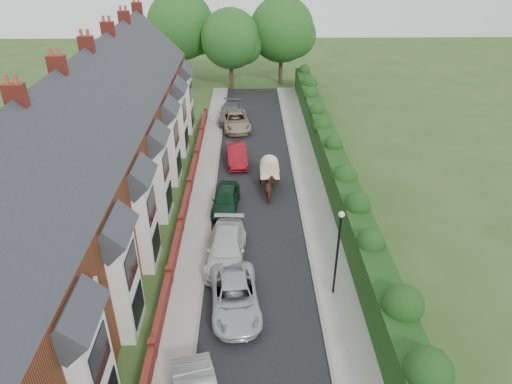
# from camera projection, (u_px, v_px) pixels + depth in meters

# --- Properties ---
(ground) EXTENTS (140.00, 140.00, 0.00)m
(ground) POSITION_uv_depth(u_px,v_px,m) (272.00, 356.00, 20.66)
(ground) COLOR #2D4C1E
(ground) RESTS_ON ground
(road) EXTENTS (6.00, 58.00, 0.02)m
(road) POSITION_uv_depth(u_px,v_px,m) (257.00, 221.00, 30.18)
(road) COLOR black
(road) RESTS_ON ground
(pavement_hedge_side) EXTENTS (2.20, 58.00, 0.12)m
(pavement_hedge_side) POSITION_uv_depth(u_px,v_px,m) (319.00, 220.00, 30.22)
(pavement_hedge_side) COLOR #9B9992
(pavement_hedge_side) RESTS_ON ground
(pavement_house_side) EXTENTS (1.70, 58.00, 0.12)m
(pavement_house_side) POSITION_uv_depth(u_px,v_px,m) (199.00, 221.00, 30.10)
(pavement_house_side) COLOR #9B9992
(pavement_house_side) RESTS_ON ground
(kerb_hedge_side) EXTENTS (0.18, 58.00, 0.13)m
(kerb_hedge_side) POSITION_uv_depth(u_px,v_px,m) (303.00, 220.00, 30.20)
(kerb_hedge_side) COLOR gray
(kerb_hedge_side) RESTS_ON ground
(kerb_house_side) EXTENTS (0.18, 58.00, 0.13)m
(kerb_house_side) POSITION_uv_depth(u_px,v_px,m) (211.00, 221.00, 30.11)
(kerb_house_side) COLOR gray
(kerb_house_side) RESTS_ON ground
(hedge) EXTENTS (2.10, 58.00, 2.85)m
(hedge) POSITION_uv_depth(u_px,v_px,m) (348.00, 200.00, 29.47)
(hedge) COLOR #163A12
(hedge) RESTS_ON ground
(terrace_row) EXTENTS (9.05, 40.50, 11.50)m
(terrace_row) POSITION_uv_depth(u_px,v_px,m) (82.00, 169.00, 26.91)
(terrace_row) COLOR brown
(terrace_row) RESTS_ON ground
(garden_wall_row) EXTENTS (0.35, 40.35, 1.10)m
(garden_wall_row) POSITION_uv_depth(u_px,v_px,m) (181.00, 225.00, 29.02)
(garden_wall_row) COLOR maroon
(garden_wall_row) RESTS_ON ground
(lamppost) EXTENTS (0.32, 0.32, 5.16)m
(lamppost) POSITION_uv_depth(u_px,v_px,m) (338.00, 243.00, 22.53)
(lamppost) COLOR black
(lamppost) RESTS_ON ground
(tree_far_left) EXTENTS (7.14, 6.80, 9.29)m
(tree_far_left) POSITION_uv_depth(u_px,v_px,m) (233.00, 40.00, 52.48)
(tree_far_left) COLOR #332316
(tree_far_left) RESTS_ON ground
(tree_far_right) EXTENTS (7.98, 7.60, 10.31)m
(tree_far_right) POSITION_uv_depth(u_px,v_px,m) (285.00, 31.00, 54.00)
(tree_far_right) COLOR #332316
(tree_far_right) RESTS_ON ground
(tree_far_back) EXTENTS (8.40, 8.00, 10.82)m
(tree_far_back) POSITION_uv_depth(u_px,v_px,m) (184.00, 27.00, 54.54)
(tree_far_back) COLOR #332316
(tree_far_back) RESTS_ON ground
(car_silver_b) EXTENTS (2.88, 5.40, 1.44)m
(car_silver_b) POSITION_uv_depth(u_px,v_px,m) (235.00, 297.00, 22.93)
(car_silver_b) COLOR #BBBCC3
(car_silver_b) RESTS_ON ground
(car_white) EXTENTS (2.42, 5.47, 1.56)m
(car_white) POSITION_uv_depth(u_px,v_px,m) (226.00, 249.00, 26.30)
(car_white) COLOR silver
(car_white) RESTS_ON ground
(car_green) EXTENTS (2.04, 4.44, 1.47)m
(car_green) POSITION_uv_depth(u_px,v_px,m) (226.00, 199.00, 31.22)
(car_green) COLOR black
(car_green) RESTS_ON ground
(car_red) EXTENTS (1.91, 4.55, 1.46)m
(car_red) POSITION_uv_depth(u_px,v_px,m) (237.00, 155.00, 37.43)
(car_red) COLOR maroon
(car_red) RESTS_ON ground
(car_beige) EXTENTS (3.27, 5.80, 1.53)m
(car_beige) POSITION_uv_depth(u_px,v_px,m) (236.00, 121.00, 43.98)
(car_beige) COLOR tan
(car_beige) RESTS_ON ground
(car_grey) EXTENTS (2.43, 5.51, 1.58)m
(car_grey) POSITION_uv_depth(u_px,v_px,m) (231.00, 113.00, 45.69)
(car_grey) COLOR slate
(car_grey) RESTS_ON ground
(horse) EXTENTS (0.90, 1.85, 1.53)m
(horse) POSITION_uv_depth(u_px,v_px,m) (271.00, 190.00, 32.26)
(horse) COLOR #552C1F
(horse) RESTS_ON ground
(horse_cart) EXTENTS (1.45, 3.21, 2.31)m
(horse_cart) POSITION_uv_depth(u_px,v_px,m) (270.00, 170.00, 33.68)
(horse_cart) COLOR black
(horse_cart) RESTS_ON ground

